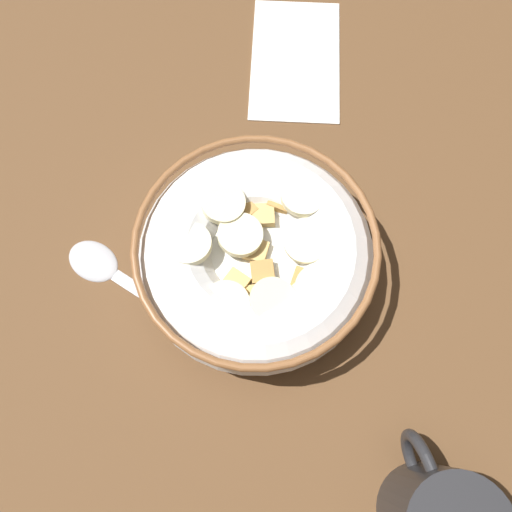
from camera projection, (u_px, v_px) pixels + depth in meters
The scene contains 4 objects.
ground_plane at pixel (256, 271), 43.29cm from camera, with size 124.81×124.81×2.00cm, color brown.
cereal_bowl at pixel (256, 255), 39.32cm from camera, with size 18.35×18.35×6.08cm.
spoon at pixel (112, 272), 41.85cm from camera, with size 13.35×12.09×0.80cm.
folded_napkin at pixel (295, 59), 49.03cm from camera, with size 14.11×8.47×0.30cm, color white.
Camera 1 is at (-12.28, 3.58, 40.38)cm, focal length 35.69 mm.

